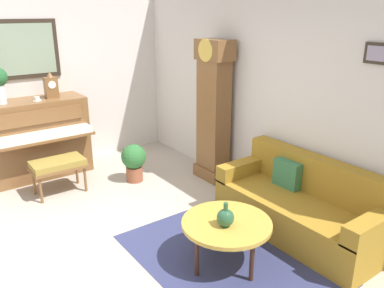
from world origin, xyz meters
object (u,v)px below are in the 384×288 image
(potted_plant, at_px, (134,160))
(mantel_clock, at_px, (51,86))
(piano, at_px, (37,138))
(teacup, at_px, (37,99))
(piano_bench, at_px, (58,165))
(grandfather_clock, at_px, (213,115))
(green_jug, at_px, (225,218))
(coffee_table, at_px, (227,224))
(couch, at_px, (301,206))

(potted_plant, bearing_deg, mantel_clock, -144.01)
(piano, distance_m, mantel_clock, 0.80)
(teacup, bearing_deg, piano, -153.52)
(piano_bench, bearing_deg, potted_plant, 76.13)
(grandfather_clock, relative_size, green_jug, 8.46)
(teacup, xyz_separation_m, green_jug, (3.26, 0.73, -0.65))
(piano_bench, bearing_deg, coffee_table, 17.84)
(piano_bench, xyz_separation_m, mantel_clock, (-0.79, 0.26, 0.93))
(mantel_clock, height_order, green_jug, mantel_clock)
(green_jug, distance_m, potted_plant, 2.34)
(coffee_table, distance_m, teacup, 3.40)
(grandfather_clock, height_order, mantel_clock, grandfather_clock)
(mantel_clock, relative_size, teacup, 3.28)
(piano, distance_m, teacup, 0.61)
(piano, height_order, couch, piano)
(coffee_table, xyz_separation_m, green_jug, (0.05, -0.06, 0.12))
(couch, height_order, coffee_table, couch)
(piano_bench, xyz_separation_m, potted_plant, (0.25, 1.01, -0.08))
(potted_plant, bearing_deg, piano_bench, -103.87)
(piano, distance_m, green_jug, 3.45)
(mantel_clock, xyz_separation_m, teacup, (0.09, -0.24, -0.15))
(coffee_table, height_order, teacup, teacup)
(couch, bearing_deg, green_jug, -90.72)
(grandfather_clock, bearing_deg, piano_bench, -112.45)
(mantel_clock, bearing_deg, couch, 25.42)
(piano, relative_size, teacup, 12.41)
(coffee_table, height_order, mantel_clock, mantel_clock)
(mantel_clock, distance_m, potted_plant, 1.63)
(piano, height_order, piano_bench, piano)
(piano_bench, relative_size, grandfather_clock, 0.34)
(teacup, distance_m, potted_plant, 1.62)
(coffee_table, relative_size, green_jug, 3.67)
(piano, xyz_separation_m, mantel_clock, (0.00, 0.29, 0.75))
(grandfather_clock, bearing_deg, green_jug, -36.02)
(grandfather_clock, bearing_deg, couch, -4.97)
(green_jug, bearing_deg, piano_bench, -163.70)
(piano, xyz_separation_m, green_jug, (3.36, 0.78, -0.05))
(couch, relative_size, teacup, 16.38)
(teacup, distance_m, green_jug, 3.40)
(coffee_table, bearing_deg, piano, -165.73)
(piano, bearing_deg, green_jug, 13.10)
(piano, height_order, coffee_table, piano)
(piano, relative_size, potted_plant, 2.57)
(coffee_table, distance_m, potted_plant, 2.28)
(piano, distance_m, potted_plant, 1.49)
(teacup, relative_size, potted_plant, 0.21)
(piano, bearing_deg, piano_bench, 2.15)
(green_jug, relative_size, potted_plant, 0.43)
(grandfather_clock, distance_m, potted_plant, 1.32)
(piano_bench, distance_m, couch, 3.19)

